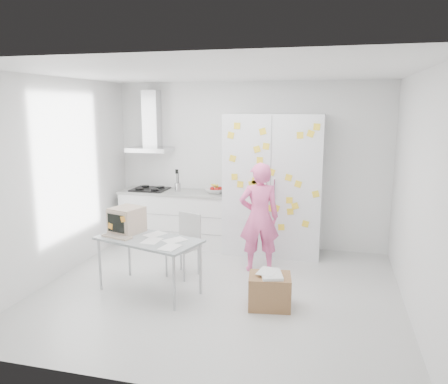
% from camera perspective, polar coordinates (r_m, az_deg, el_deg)
% --- Properties ---
extents(floor, '(4.50, 4.00, 0.02)m').
position_cam_1_polar(floor, '(5.71, -0.76, -12.88)').
color(floor, silver).
rests_on(floor, ground).
extents(walls, '(4.52, 4.01, 2.70)m').
position_cam_1_polar(walls, '(5.99, 0.98, 1.88)').
color(walls, white).
rests_on(walls, ground).
extents(ceiling, '(4.50, 4.00, 0.02)m').
position_cam_1_polar(ceiling, '(5.23, -0.84, 15.37)').
color(ceiling, white).
rests_on(ceiling, walls).
extents(counter_run, '(1.84, 0.63, 1.28)m').
position_cam_1_polar(counter_run, '(7.43, -6.32, -3.26)').
color(counter_run, white).
rests_on(counter_run, ground).
extents(range_hood, '(0.70, 0.48, 1.01)m').
position_cam_1_polar(range_hood, '(7.51, -9.47, 8.29)').
color(range_hood, silver).
rests_on(range_hood, walls).
extents(tall_cabinet, '(1.50, 0.68, 2.20)m').
position_cam_1_polar(tall_cabinet, '(6.88, 6.46, 0.91)').
color(tall_cabinet, silver).
rests_on(tall_cabinet, ground).
extents(person, '(0.65, 0.52, 1.56)m').
position_cam_1_polar(person, '(6.16, 4.62, -3.33)').
color(person, pink).
rests_on(person, ground).
extents(desk, '(1.43, 0.99, 1.03)m').
position_cam_1_polar(desk, '(5.70, -11.64, -4.68)').
color(desk, '#959C9E').
rests_on(desk, ground).
extents(chair, '(0.50, 0.50, 0.86)m').
position_cam_1_polar(chair, '(6.10, -5.08, -6.34)').
color(chair, '#A8A8A6').
rests_on(chair, ground).
extents(cardboard_box, '(0.54, 0.45, 0.43)m').
position_cam_1_polar(cardboard_box, '(5.24, 5.99, -12.69)').
color(cardboard_box, olive).
rests_on(cardboard_box, ground).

